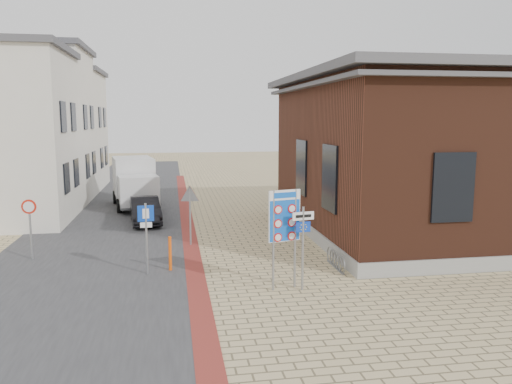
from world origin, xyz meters
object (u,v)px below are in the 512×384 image
object	(u,v)px
sedan	(145,210)
essen_sign	(303,235)
bollard	(170,254)
border_sign	(284,218)
parking_sign	(146,227)
box_truck	(135,182)

from	to	relation	value
sedan	essen_sign	bearing A→B (deg)	-71.25
essen_sign	bollard	size ratio (longest dim) A/B	2.15
border_sign	essen_sign	distance (m)	0.72
bollard	parking_sign	bearing A→B (deg)	-160.52
essen_sign	bollard	xyz separation A→B (m)	(-3.78, 2.50, -1.05)
sedan	bollard	world-z (taller)	sedan
essen_sign	parking_sign	world-z (taller)	essen_sign
sedan	bollard	size ratio (longest dim) A/B	3.25
box_truck	border_sign	distance (m)	15.65
box_truck	essen_sign	distance (m)	15.99
border_sign	essen_sign	world-z (taller)	border_sign
box_truck	essen_sign	bearing A→B (deg)	-78.67
border_sign	parking_sign	distance (m)	4.53
bollard	sedan	bearing A→B (deg)	98.60
box_truck	parking_sign	bearing A→B (deg)	-94.12
sedan	parking_sign	distance (m)	8.15
box_truck	border_sign	world-z (taller)	border_sign
box_truck	essen_sign	xyz separation A→B (m)	(5.74, -14.93, 0.22)
parking_sign	bollard	bearing A→B (deg)	12.80
box_truck	essen_sign	world-z (taller)	box_truck
border_sign	sedan	bearing A→B (deg)	98.99
sedan	bollard	xyz separation A→B (m)	(1.18, -7.83, -0.04)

